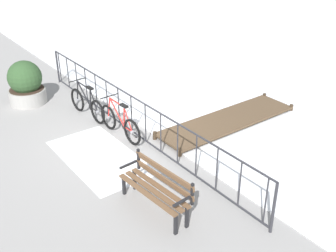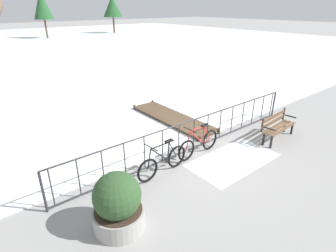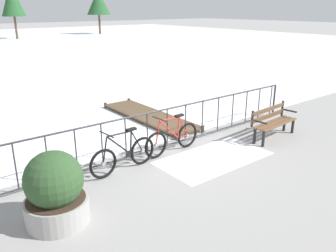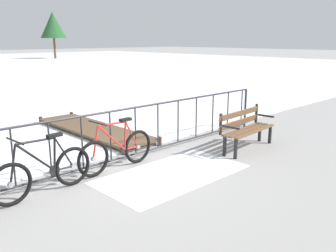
# 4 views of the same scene
# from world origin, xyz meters

# --- Properties ---
(ground_plane) EXTENTS (160.00, 160.00, 0.00)m
(ground_plane) POSITION_xyz_m (0.00, 0.00, 0.00)
(ground_plane) COLOR gray
(frozen_pond) EXTENTS (80.00, 56.00, 0.03)m
(frozen_pond) POSITION_xyz_m (0.00, 28.40, 0.01)
(frozen_pond) COLOR white
(frozen_pond) RESTS_ON ground
(snow_patch) EXTENTS (2.78, 1.47, 0.01)m
(snow_patch) POSITION_xyz_m (0.49, -1.20, 0.00)
(snow_patch) COLOR white
(snow_patch) RESTS_ON ground
(railing_fence) EXTENTS (9.06, 0.06, 1.07)m
(railing_fence) POSITION_xyz_m (0.00, 0.00, 0.56)
(railing_fence) COLOR #2D2D33
(railing_fence) RESTS_ON ground
(bicycle_near_railing) EXTENTS (1.71, 0.52, 0.97)m
(bicycle_near_railing) POSITION_xyz_m (-0.08, -0.30, 0.37)
(bicycle_near_railing) COLOR black
(bicycle_near_railing) RESTS_ON ground
(bicycle_second) EXTENTS (1.71, 0.52, 0.97)m
(bicycle_second) POSITION_xyz_m (-1.57, -0.44, 0.37)
(bicycle_second) COLOR black
(bicycle_second) RESTS_ON ground
(park_bench) EXTENTS (1.63, 0.60, 0.89)m
(park_bench) POSITION_xyz_m (2.77, -1.19, 0.51)
(park_bench) COLOR brown
(park_bench) RESTS_ON ground
(planter_with_shrub) EXTENTS (1.06, 1.06, 1.28)m
(planter_with_shrub) POSITION_xyz_m (-3.47, -1.41, 0.59)
(planter_with_shrub) COLOR #9E9B96
(planter_with_shrub) RESTS_ON ground
(wooden_dock) EXTENTS (1.10, 4.11, 0.20)m
(wooden_dock) POSITION_xyz_m (1.06, 2.31, 0.12)
(wooden_dock) COLOR brown
(wooden_dock) RESTS_ON ground
(tree_west_mid) EXTENTS (2.56, 2.56, 6.13)m
(tree_west_mid) POSITION_xyz_m (6.62, 36.11, 4.29)
(tree_west_mid) COLOR brown
(tree_west_mid) RESTS_ON ground
(tree_centre) EXTENTS (3.12, 3.12, 5.65)m
(tree_centre) POSITION_xyz_m (17.82, 37.37, 4.06)
(tree_centre) COLOR brown
(tree_centre) RESTS_ON ground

